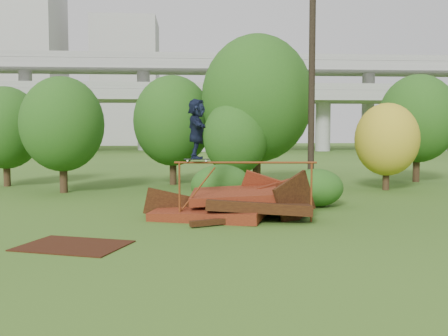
{
  "coord_description": "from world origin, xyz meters",
  "views": [
    {
      "loc": [
        -1.86,
        -13.28,
        2.67
      ],
      "look_at": [
        -0.8,
        2.0,
        1.6
      ],
      "focal_mm": 40.0,
      "sensor_mm": 36.0,
      "label": 1
    }
  ],
  "objects": [
    {
      "name": "tree_2",
      "position": [
        0.26,
        9.46,
        2.49
      ],
      "size": [
        2.99,
        2.99,
        4.21
      ],
      "color": "black",
      "rests_on": "ground"
    },
    {
      "name": "skater",
      "position": [
        -1.64,
        1.68,
        2.8
      ],
      "size": [
        0.59,
        1.68,
        1.8
      ],
      "primitive_type": "imported",
      "rotation": [
        0.0,
        0.0,
        1.54
      ],
      "color": "black",
      "rests_on": "skateboard"
    },
    {
      "name": "shrub_right",
      "position": [
        2.74,
        4.48,
        0.69
      ],
      "size": [
        1.96,
        1.8,
        1.39
      ],
      "primitive_type": "ellipsoid",
      "color": "#184713",
      "rests_on": "ground"
    },
    {
      "name": "tree_5",
      "position": [
        10.57,
        13.23,
        3.46
      ],
      "size": [
        4.18,
        4.18,
        5.87
      ],
      "color": "black",
      "rests_on": "ground"
    },
    {
      "name": "utility_pole",
      "position": [
        3.47,
        8.3,
        5.39
      ],
      "size": [
        1.4,
        0.28,
        10.63
      ],
      "color": "black",
      "rests_on": "ground"
    },
    {
      "name": "shrub_left",
      "position": [
        -0.71,
        4.7,
        0.77
      ],
      "size": [
        2.23,
        2.06,
        1.54
      ],
      "primitive_type": "ellipsoid",
      "color": "#184713",
      "rests_on": "ground"
    },
    {
      "name": "skateboard",
      "position": [
        -1.64,
        1.68,
        1.89
      ],
      "size": [
        0.79,
        0.27,
        0.08
      ],
      "rotation": [
        0.0,
        0.0,
        -0.08
      ],
      "color": "black",
      "rests_on": "grind_rail"
    },
    {
      "name": "tree_6",
      "position": [
        -11.03,
        12.39,
        2.94
      ],
      "size": [
        3.58,
        3.58,
        5.01
      ],
      "color": "black",
      "rests_on": "ground"
    },
    {
      "name": "grind_rail",
      "position": [
        -0.18,
        1.57,
        1.41
      ],
      "size": [
        4.27,
        0.39,
        1.82
      ],
      "color": "brown",
      "rests_on": "ground"
    },
    {
      "name": "tree_0",
      "position": [
        -7.51,
        9.45,
        3.07
      ],
      "size": [
        3.68,
        3.68,
        5.2
      ],
      "color": "black",
      "rests_on": "ground"
    },
    {
      "name": "building_right",
      "position": [
        -16.0,
        102.0,
        14.0
      ],
      "size": [
        14.0,
        14.0,
        28.0
      ],
      "primitive_type": "cube",
      "color": "#9E9E99",
      "rests_on": "ground"
    },
    {
      "name": "tree_4",
      "position": [
        7.36,
        9.47,
        2.38
      ],
      "size": [
        2.96,
        2.96,
        4.08
      ],
      "color": "black",
      "rests_on": "ground"
    },
    {
      "name": "ground",
      "position": [
        0.0,
        0.0,
        0.0
      ],
      "size": [
        240.0,
        240.0,
        0.0
      ],
      "primitive_type": "plane",
      "color": "#2D5116",
      "rests_on": "ground"
    },
    {
      "name": "freeway_overpass",
      "position": [
        0.0,
        62.92,
        10.32
      ],
      "size": [
        160.0,
        15.0,
        13.7
      ],
      "color": "gray",
      "rests_on": "ground"
    },
    {
      "name": "scrap_pile",
      "position": [
        -0.48,
        2.2,
        0.4
      ],
      "size": [
        5.5,
        3.2,
        1.9
      ],
      "color": "#40140B",
      "rests_on": "ground"
    },
    {
      "name": "tree_1",
      "position": [
        -2.71,
        12.68,
        3.31
      ],
      "size": [
        4.06,
        4.06,
        5.65
      ],
      "color": "black",
      "rests_on": "ground"
    },
    {
      "name": "flat_plate",
      "position": [
        -4.61,
        -1.43,
        0.01
      ],
      "size": [
        2.84,
        2.42,
        0.03
      ],
      "primitive_type": "cube",
      "rotation": [
        0.0,
        0.0,
        -0.34
      ],
      "color": "black",
      "rests_on": "ground"
    },
    {
      "name": "building_left",
      "position": [
        -38.0,
        95.0,
        17.5
      ],
      "size": [
        18.0,
        16.0,
        35.0
      ],
      "primitive_type": "cube",
      "color": "#9E9E99",
      "rests_on": "ground"
    },
    {
      "name": "tree_3",
      "position": [
        1.4,
        10.77,
        4.33
      ],
      "size": [
        5.34,
        5.34,
        7.41
      ],
      "color": "black",
      "rests_on": "ground"
    }
  ]
}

